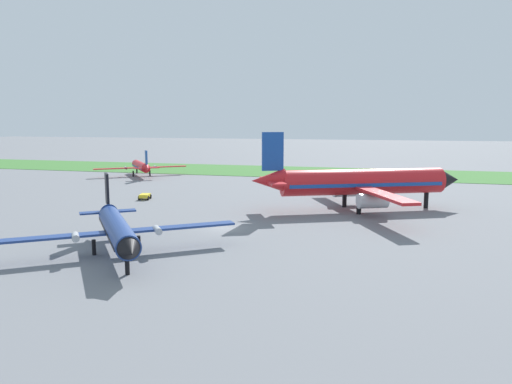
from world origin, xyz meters
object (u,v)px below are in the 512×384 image
Objects in this scene: airplane_foreground_turboprop at (117,228)px; baggage_cart_near_gate at (145,196)px; airplane_midfield_jet at (359,182)px; airplane_taxiing_turboprop at (141,166)px.

airplane_foreground_turboprop is 7.29× the size of baggage_cart_near_gate.
airplane_foreground_turboprop is at bearing 9.73° from baggage_cart_near_gate.
baggage_cart_near_gate is at bearing 166.11° from airplane_foreground_turboprop.
airplane_midfield_jet is 37.66m from airplane_foreground_turboprop.
airplane_midfield_jet is 1.69× the size of airplane_taxiing_turboprop.
airplane_midfield_jet is 11.10× the size of baggage_cart_near_gate.
airplane_foreground_turboprop reaches higher than airplane_taxiing_turboprop.
airplane_midfield_jet is 1.52× the size of airplane_foreground_turboprop.
baggage_cart_near_gate is at bearing 153.26° from airplane_midfield_jet.
airplane_foreground_turboprop is at bearing -149.74° from airplane_midfield_jet.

